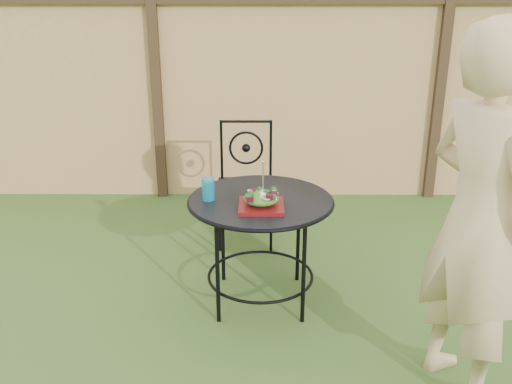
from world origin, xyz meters
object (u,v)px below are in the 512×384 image
diner (480,222)px  patio_chair (246,180)px  salad_plate (261,206)px  patio_table (261,219)px

diner → patio_chair: bearing=8.4°
salad_plate → patio_chair: bearing=96.1°
diner → salad_plate: 1.26m
patio_chair → salad_plate: size_ratio=3.52×
patio_chair → diner: 2.19m
patio_table → salad_plate: salad_plate is taller
diner → salad_plate: bearing=32.1°
salad_plate → patio_table: bearing=91.2°
patio_chair → patio_table: bearing=-83.2°
patio_chair → diner: (1.15, -1.81, 0.44)m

